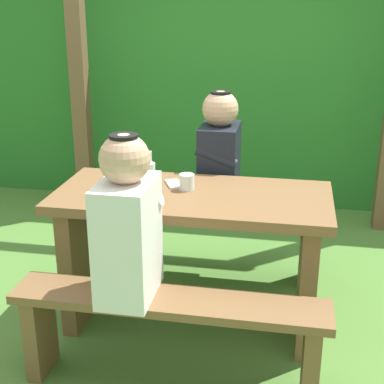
# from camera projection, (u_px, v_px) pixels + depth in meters

# --- Properties ---
(ground_plane) EXTENTS (12.00, 12.00, 0.00)m
(ground_plane) POSITION_uv_depth(u_px,v_px,m) (192.00, 320.00, 3.08)
(ground_plane) COLOR #4F7D34
(hedge_backdrop) EXTENTS (6.40, 0.71, 1.84)m
(hedge_backdrop) POSITION_uv_depth(u_px,v_px,m) (239.00, 88.00, 4.84)
(hedge_backdrop) COLOR #297228
(hedge_backdrop) RESTS_ON ground_plane
(pergola_post_left) EXTENTS (0.12, 0.12, 2.08)m
(pergola_post_left) POSITION_uv_depth(u_px,v_px,m) (79.00, 83.00, 4.36)
(pergola_post_left) COLOR brown
(pergola_post_left) RESTS_ON ground_plane
(picnic_table) EXTENTS (1.40, 0.64, 0.74)m
(picnic_table) POSITION_uv_depth(u_px,v_px,m) (192.00, 236.00, 2.91)
(picnic_table) COLOR brown
(picnic_table) RESTS_ON ground_plane
(bench_near) EXTENTS (1.40, 0.24, 0.46)m
(bench_near) POSITION_uv_depth(u_px,v_px,m) (169.00, 324.00, 2.46)
(bench_near) COLOR brown
(bench_near) RESTS_ON ground_plane
(bench_far) EXTENTS (1.40, 0.24, 0.46)m
(bench_far) POSITION_uv_depth(u_px,v_px,m) (208.00, 227.00, 3.48)
(bench_far) COLOR brown
(bench_far) RESTS_ON ground_plane
(person_white_shirt) EXTENTS (0.25, 0.35, 0.72)m
(person_white_shirt) POSITION_uv_depth(u_px,v_px,m) (127.00, 224.00, 2.34)
(person_white_shirt) COLOR white
(person_white_shirt) RESTS_ON bench_near
(person_black_coat) EXTENTS (0.25, 0.35, 0.72)m
(person_black_coat) POSITION_uv_depth(u_px,v_px,m) (219.00, 156.00, 3.31)
(person_black_coat) COLOR black
(person_black_coat) RESTS_ON bench_far
(drinking_glass) EXTENTS (0.08, 0.08, 0.08)m
(drinking_glass) POSITION_uv_depth(u_px,v_px,m) (187.00, 182.00, 2.87)
(drinking_glass) COLOR silver
(drinking_glass) RESTS_ON picnic_table
(bottle_left) EXTENTS (0.07, 0.07, 0.25)m
(bottle_left) POSITION_uv_depth(u_px,v_px,m) (127.00, 177.00, 2.74)
(bottle_left) COLOR silver
(bottle_left) RESTS_ON picnic_table
(bottle_right) EXTENTS (0.06, 0.06, 0.24)m
(bottle_right) POSITION_uv_depth(u_px,v_px,m) (149.00, 179.00, 2.73)
(bottle_right) COLOR silver
(bottle_right) RESTS_ON picnic_table
(cell_phone) EXTENTS (0.12, 0.16, 0.01)m
(cell_phone) POSITION_uv_depth(u_px,v_px,m) (174.00, 184.00, 2.95)
(cell_phone) COLOR silver
(cell_phone) RESTS_ON picnic_table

